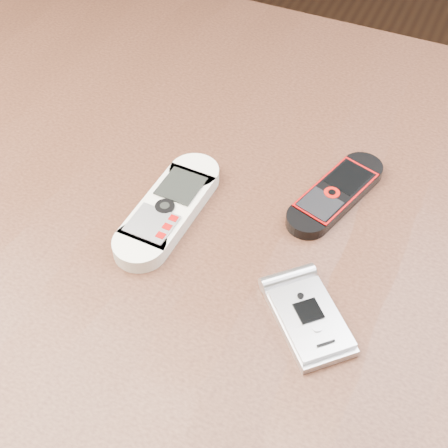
# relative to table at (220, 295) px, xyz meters

# --- Properties ---
(table) EXTENTS (1.20, 0.80, 0.75)m
(table) POSITION_rel_table_xyz_m (0.00, 0.00, 0.00)
(table) COLOR black
(table) RESTS_ON ground
(nokia_white) EXTENTS (0.05, 0.15, 0.02)m
(nokia_white) POSITION_rel_table_xyz_m (-0.05, -0.00, 0.11)
(nokia_white) COLOR white
(nokia_white) RESTS_ON table
(nokia_black_red) EXTENTS (0.08, 0.14, 0.01)m
(nokia_black_red) POSITION_rel_table_xyz_m (0.09, 0.08, 0.11)
(nokia_black_red) COLOR black
(nokia_black_red) RESTS_ON table
(motorola_razr) EXTENTS (0.10, 0.10, 0.01)m
(motorola_razr) POSITION_rel_table_xyz_m (0.11, -0.06, 0.11)
(motorola_razr) COLOR silver
(motorola_razr) RESTS_ON table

